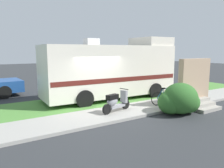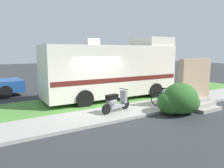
% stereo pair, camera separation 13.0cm
% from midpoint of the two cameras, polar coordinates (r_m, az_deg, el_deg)
% --- Properties ---
extents(ground_plane, '(80.00, 80.00, 0.00)m').
position_cam_midpoint_polar(ground_plane, '(10.78, -1.95, -6.29)').
color(ground_plane, '#2D3033').
extents(sidewalk, '(24.00, 2.00, 0.12)m').
position_cam_midpoint_polar(sidewalk, '(9.78, 1.60, -7.51)').
color(sidewalk, '#9E9B93').
rests_on(sidewalk, ground).
extents(grass_strip, '(24.00, 3.40, 0.08)m').
position_cam_midpoint_polar(grass_strip, '(12.05, -5.53, -4.51)').
color(grass_strip, '#4C8438').
rests_on(grass_strip, ground).
extents(motorhome_rv, '(7.73, 2.82, 3.57)m').
position_cam_midpoint_polar(motorhome_rv, '(12.60, 0.33, 3.74)').
color(motorhome_rv, silver).
rests_on(motorhome_rv, ground).
extents(scooter, '(1.64, 0.64, 0.97)m').
position_cam_midpoint_polar(scooter, '(9.62, 1.22, -4.60)').
color(scooter, black).
rests_on(scooter, ground).
extents(bicycle, '(1.73, 0.52, 0.89)m').
position_cam_midpoint_polar(bicycle, '(11.27, 14.17, -3.27)').
color(bicycle, black).
rests_on(bicycle, ground).
extents(porch_steps, '(2.00, 1.26, 2.40)m').
position_cam_midpoint_polar(porch_steps, '(11.47, 21.31, -1.03)').
color(porch_steps, '#9E998E').
rests_on(porch_steps, ground).
extents(bush_by_porch, '(1.92, 1.44, 1.36)m').
position_cam_midpoint_polar(bush_by_porch, '(10.04, 17.41, -4.04)').
color(bush_by_porch, '#2D6026').
rests_on(bush_by_porch, ground).
extents(bottle_green, '(0.06, 0.06, 0.30)m').
position_cam_midpoint_polar(bottle_green, '(12.80, 21.72, -3.37)').
color(bottle_green, '#B2B2B7').
rests_on(bottle_green, ground).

